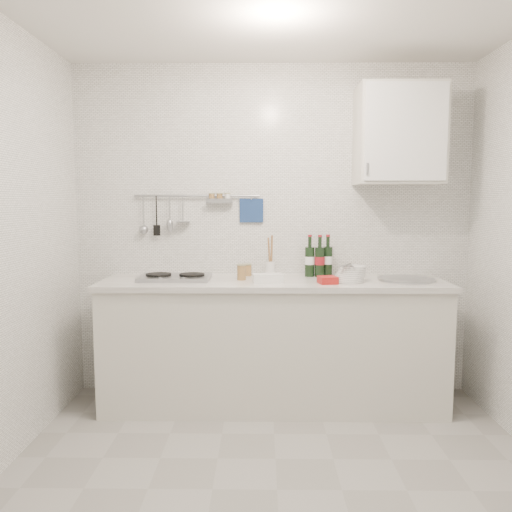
{
  "coord_description": "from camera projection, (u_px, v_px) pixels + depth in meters",
  "views": [
    {
      "loc": [
        -0.08,
        -2.42,
        1.47
      ],
      "look_at": [
        -0.12,
        0.9,
        1.11
      ],
      "focal_mm": 35.0,
      "sensor_mm": 36.0,
      "label": 1
    }
  ],
  "objects": [
    {
      "name": "jar_a",
      "position": [
        247.0,
        270.0,
        3.76
      ],
      "size": [
        0.07,
        0.07,
        0.09
      ],
      "rotation": [
        0.0,
        0.0,
        0.38
      ],
      "color": "olive",
      "rests_on": "counter"
    },
    {
      "name": "floor",
      "position": [
        277.0,
        490.0,
        2.56
      ],
      "size": [
        3.0,
        3.0,
        0.0
      ],
      "primitive_type": "plane",
      "color": "gray",
      "rests_on": "ground"
    },
    {
      "name": "plate_stack_sink",
      "position": [
        350.0,
        274.0,
        3.49
      ],
      "size": [
        0.24,
        0.23,
        0.12
      ],
      "rotation": [
        0.0,
        0.0,
        -0.34
      ],
      "color": "white",
      "rests_on": "counter"
    },
    {
      "name": "jar_c",
      "position": [
        348.0,
        272.0,
        3.65
      ],
      "size": [
        0.06,
        0.06,
        0.08
      ],
      "rotation": [
        0.0,
        0.0,
        0.08
      ],
      "color": "olive",
      "rests_on": "counter"
    },
    {
      "name": "back_wall",
      "position": [
        272.0,
        231.0,
        3.82
      ],
      "size": [
        3.0,
        0.02,
        2.5
      ],
      "primitive_type": "cube",
      "color": "silver",
      "rests_on": "floor"
    },
    {
      "name": "butter_dish",
      "position": [
        268.0,
        278.0,
        3.44
      ],
      "size": [
        0.22,
        0.13,
        0.06
      ],
      "primitive_type": "cube",
      "rotation": [
        0.0,
        0.0,
        0.15
      ],
      "color": "white",
      "rests_on": "counter"
    },
    {
      "name": "jar_b",
      "position": [
        352.0,
        271.0,
        3.75
      ],
      "size": [
        0.06,
        0.06,
        0.08
      ],
      "rotation": [
        0.0,
        0.0,
        0.19
      ],
      "color": "olive",
      "rests_on": "counter"
    },
    {
      "name": "strawberry_punnet",
      "position": [
        328.0,
        280.0,
        3.4
      ],
      "size": [
        0.14,
        0.14,
        0.05
      ],
      "primitive_type": "cube",
      "rotation": [
        0.0,
        0.0,
        0.19
      ],
      "color": "red",
      "rests_on": "counter"
    },
    {
      "name": "jar_d",
      "position": [
        242.0,
        272.0,
        3.55
      ],
      "size": [
        0.07,
        0.07,
        0.11
      ],
      "rotation": [
        0.0,
        0.0,
        -0.17
      ],
      "color": "olive",
      "rests_on": "counter"
    },
    {
      "name": "utensil_crock",
      "position": [
        270.0,
        267.0,
        3.71
      ],
      "size": [
        0.08,
        0.08,
        0.31
      ],
      "rotation": [
        0.0,
        0.0,
        0.1
      ],
      "color": "white",
      "rests_on": "counter"
    },
    {
      "name": "counter",
      "position": [
        274.0,
        346.0,
        3.61
      ],
      "size": [
        2.44,
        0.64,
        0.96
      ],
      "color": "beige",
      "rests_on": "floor"
    },
    {
      "name": "wall_cabinet",
      "position": [
        399.0,
        135.0,
        3.56
      ],
      "size": [
        0.6,
        0.38,
        0.7
      ],
      "color": "beige",
      "rests_on": "back_wall"
    },
    {
      "name": "wine_bottles",
      "position": [
        319.0,
        256.0,
        3.71
      ],
      "size": [
        0.21,
        0.11,
        0.31
      ],
      "rotation": [
        0.0,
        0.0,
        0.17
      ],
      "color": "black",
      "rests_on": "counter"
    },
    {
      "name": "plate_stack_hob",
      "position": [
        185.0,
        277.0,
        3.6
      ],
      "size": [
        0.25,
        0.25,
        0.02
      ],
      "rotation": [
        0.0,
        0.0,
        -0.11
      ],
      "color": "#5584C1",
      "rests_on": "counter"
    },
    {
      "name": "wall_rail",
      "position": [
        194.0,
        208.0,
        3.78
      ],
      "size": [
        0.98,
        0.09,
        0.34
      ],
      "color": "#93969B",
      "rests_on": "back_wall"
    }
  ]
}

